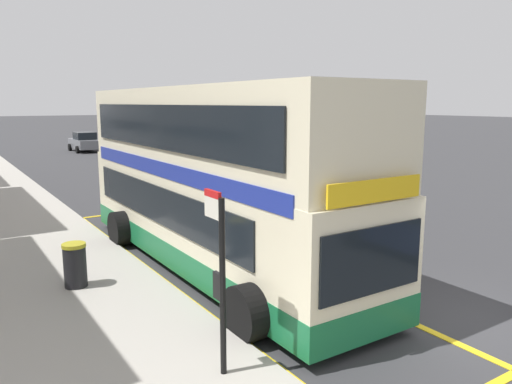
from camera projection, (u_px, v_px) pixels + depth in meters
The scene contains 7 objects.
ground_plane at pixel (70, 160), 35.46m from camera, with size 260.00×260.00×0.00m, color #333335.
double_decker_bus at pixel (211, 185), 12.11m from camera, with size 3.20×10.80×4.40m.
bus_bay_markings at pixel (213, 264), 12.54m from camera, with size 3.18×14.25×0.01m.
bus_stop_sign at pixel (220, 268), 7.03m from camera, with size 0.09×0.51×2.68m.
parked_car_grey_behind at pixel (121, 143), 40.64m from camera, with size 2.09×4.20×1.62m.
parked_car_grey_ahead at pixel (85, 142), 41.37m from camera, with size 2.09×4.20×1.62m.
litter_bin at pixel (75, 265), 10.58m from camera, with size 0.50×0.50×0.96m.
Camera 1 is at (-8.05, -4.89, 4.05)m, focal length 34.70 mm.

